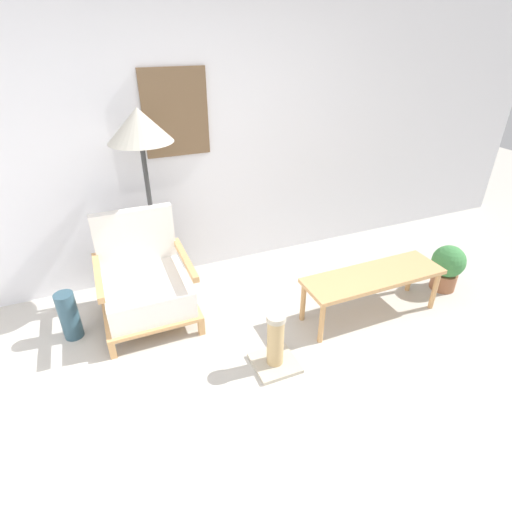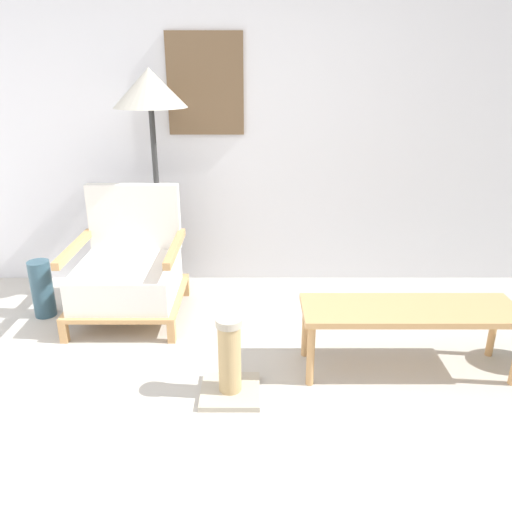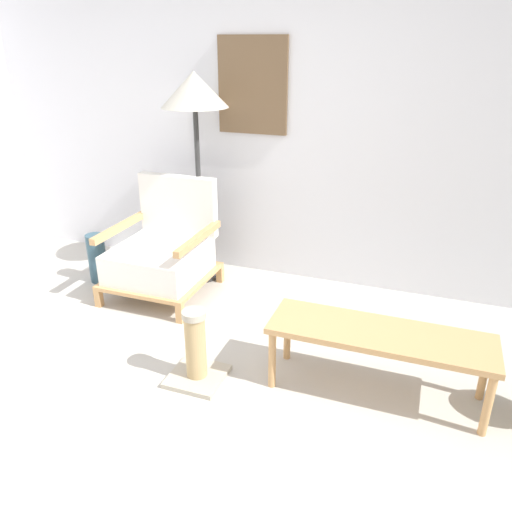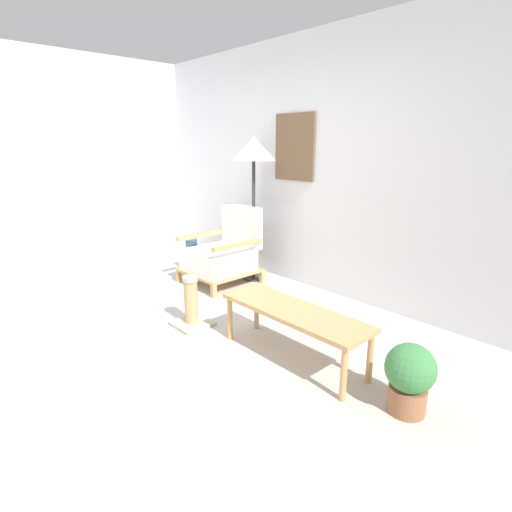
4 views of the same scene
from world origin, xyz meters
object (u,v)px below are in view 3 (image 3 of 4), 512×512
object	(u,v)px
armchair	(163,253)
vase	(97,258)
floor_lamp	(195,98)
scratching_post	(196,354)
coffee_table	(380,339)

from	to	relation	value
armchair	vase	size ratio (longest dim) A/B	2.14
armchair	vase	xyz separation A→B (m)	(-0.62, -0.02, -0.13)
floor_lamp	vase	size ratio (longest dim) A/B	4.04
armchair	floor_lamp	bearing A→B (deg)	63.39
armchair	scratching_post	size ratio (longest dim) A/B	1.91
coffee_table	scratching_post	size ratio (longest dim) A/B	2.64
armchair	coffee_table	distance (m)	1.90
floor_lamp	armchair	bearing A→B (deg)	-116.61
armchair	scratching_post	xyz separation A→B (m)	(0.75, -0.95, -0.16)
armchair	floor_lamp	xyz separation A→B (m)	(0.17, 0.34, 1.14)
floor_lamp	scratching_post	world-z (taller)	floor_lamp
floor_lamp	coffee_table	xyz separation A→B (m)	(1.59, -1.05, -1.12)
vase	coffee_table	bearing A→B (deg)	-15.96
scratching_post	armchair	bearing A→B (deg)	128.55
floor_lamp	scratching_post	bearing A→B (deg)	-65.64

